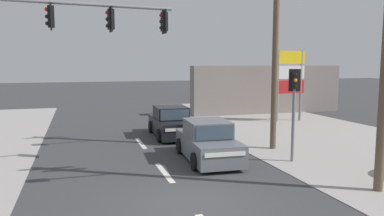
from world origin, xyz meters
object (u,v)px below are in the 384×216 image
object	(u,v)px
utility_pole_midground_right	(274,16)
pedestal_signal_right_kerb	(294,99)
traffic_signal_mast	(41,45)
shopping_plaza_sign	(290,76)
sedan_receding_far	(171,123)
sedan_oncoming_near	(208,142)

from	to	relation	value
utility_pole_midground_right	pedestal_signal_right_kerb	xyz separation A→B (m)	(-0.26, -2.17, -3.33)
traffic_signal_mast	shopping_plaza_sign	bearing A→B (deg)	30.51
pedestal_signal_right_kerb	sedan_receding_far	distance (m)	7.30
traffic_signal_mast	sedan_oncoming_near	xyz separation A→B (m)	(5.87, 0.63, -3.65)
sedan_receding_far	utility_pole_midground_right	bearing A→B (deg)	-49.82
traffic_signal_mast	sedan_receding_far	world-z (taller)	traffic_signal_mast
utility_pole_midground_right	sedan_oncoming_near	distance (m)	6.08
pedestal_signal_right_kerb	traffic_signal_mast	bearing A→B (deg)	175.94
pedestal_signal_right_kerb	sedan_oncoming_near	bearing A→B (deg)	157.35
utility_pole_midground_right	sedan_oncoming_near	size ratio (longest dim) A/B	2.49
sedan_oncoming_near	sedan_receding_far	bearing A→B (deg)	92.57
pedestal_signal_right_kerb	shopping_plaza_sign	size ratio (longest dim) A/B	0.77
shopping_plaza_sign	traffic_signal_mast	bearing A→B (deg)	-149.49
sedan_receding_far	shopping_plaza_sign	bearing A→B (deg)	17.44
sedan_oncoming_near	sedan_receding_far	xyz separation A→B (m)	(-0.23, 5.06, 0.00)
sedan_oncoming_near	traffic_signal_mast	bearing A→B (deg)	-173.91
shopping_plaza_sign	pedestal_signal_right_kerb	bearing A→B (deg)	-120.64
utility_pole_midground_right	shopping_plaza_sign	size ratio (longest dim) A/B	2.34
utility_pole_midground_right	traffic_signal_mast	distance (m)	9.38
pedestal_signal_right_kerb	sedan_receding_far	world-z (taller)	pedestal_signal_right_kerb
sedan_receding_far	pedestal_signal_right_kerb	bearing A→B (deg)	-62.87
pedestal_signal_right_kerb	sedan_oncoming_near	size ratio (longest dim) A/B	0.82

